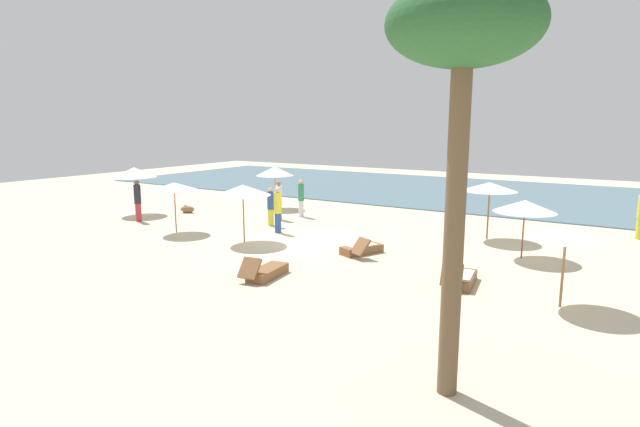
{
  "coord_description": "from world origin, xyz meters",
  "views": [
    {
      "loc": [
        10.46,
        -15.55,
        4.46
      ],
      "look_at": [
        0.5,
        0.23,
        1.1
      ],
      "focal_mm": 28.37,
      "sensor_mm": 36.0,
      "label": 1
    }
  ],
  "objects_px": {
    "umbrella_3": "(174,186)",
    "person_5": "(271,206)",
    "lounger_0": "(462,279)",
    "palm_1": "(463,41)",
    "person_2": "(301,198)",
    "lounger_1": "(266,272)",
    "umbrella_2": "(525,206)",
    "umbrella_5": "(243,190)",
    "person_3": "(138,200)",
    "person_4": "(278,209)",
    "lounger_2": "(362,249)",
    "person_0": "(279,200)",
    "dog": "(187,209)",
    "umbrella_1": "(566,232)",
    "umbrella_0": "(490,187)",
    "umbrella_6": "(275,171)",
    "umbrella_4": "(134,172)"
  },
  "relations": [
    {
      "from": "lounger_0",
      "to": "person_2",
      "type": "bearing_deg",
      "value": 147.18
    },
    {
      "from": "person_4",
      "to": "person_5",
      "type": "relative_size",
      "value": 1.11
    },
    {
      "from": "umbrella_3",
      "to": "person_5",
      "type": "height_order",
      "value": "umbrella_3"
    },
    {
      "from": "lounger_0",
      "to": "palm_1",
      "type": "bearing_deg",
      "value": -75.48
    },
    {
      "from": "person_0",
      "to": "palm_1",
      "type": "distance_m",
      "value": 16.55
    },
    {
      "from": "umbrella_2",
      "to": "person_2",
      "type": "distance_m",
      "value": 10.8
    },
    {
      "from": "umbrella_3",
      "to": "lounger_2",
      "type": "relative_size",
      "value": 1.16
    },
    {
      "from": "person_2",
      "to": "lounger_1",
      "type": "bearing_deg",
      "value": -61.68
    },
    {
      "from": "lounger_2",
      "to": "person_4",
      "type": "height_order",
      "value": "person_4"
    },
    {
      "from": "umbrella_0",
      "to": "palm_1",
      "type": "bearing_deg",
      "value": -78.79
    },
    {
      "from": "palm_1",
      "to": "person_5",
      "type": "bearing_deg",
      "value": 139.39
    },
    {
      "from": "umbrella_2",
      "to": "person_3",
      "type": "bearing_deg",
      "value": -170.77
    },
    {
      "from": "umbrella_1",
      "to": "lounger_1",
      "type": "height_order",
      "value": "umbrella_1"
    },
    {
      "from": "umbrella_5",
      "to": "dog",
      "type": "xyz_separation_m",
      "value": [
        -6.58,
        3.31,
        -1.8
      ]
    },
    {
      "from": "umbrella_2",
      "to": "umbrella_4",
      "type": "xyz_separation_m",
      "value": [
        -17.73,
        -1.48,
        0.32
      ]
    },
    {
      "from": "umbrella_2",
      "to": "lounger_0",
      "type": "relative_size",
      "value": 1.19
    },
    {
      "from": "umbrella_0",
      "to": "umbrella_3",
      "type": "bearing_deg",
      "value": -153.55
    },
    {
      "from": "umbrella_1",
      "to": "person_5",
      "type": "xyz_separation_m",
      "value": [
        -12.11,
        4.09,
        -1.02
      ]
    },
    {
      "from": "lounger_0",
      "to": "palm_1",
      "type": "relative_size",
      "value": 0.26
    },
    {
      "from": "umbrella_2",
      "to": "umbrella_3",
      "type": "bearing_deg",
      "value": -165.38
    },
    {
      "from": "palm_1",
      "to": "person_0",
      "type": "bearing_deg",
      "value": 137.05
    },
    {
      "from": "umbrella_5",
      "to": "umbrella_6",
      "type": "xyz_separation_m",
      "value": [
        -3.66,
        6.76,
        -0.02
      ]
    },
    {
      "from": "lounger_2",
      "to": "umbrella_2",
      "type": "bearing_deg",
      "value": 26.38
    },
    {
      "from": "lounger_0",
      "to": "umbrella_0",
      "type": "bearing_deg",
      "value": 98.02
    },
    {
      "from": "umbrella_4",
      "to": "lounger_1",
      "type": "bearing_deg",
      "value": -21.95
    },
    {
      "from": "lounger_2",
      "to": "umbrella_1",
      "type": "bearing_deg",
      "value": -16.3
    },
    {
      "from": "umbrella_0",
      "to": "lounger_0",
      "type": "xyz_separation_m",
      "value": [
        0.86,
        -6.1,
        -1.87
      ]
    },
    {
      "from": "person_2",
      "to": "palm_1",
      "type": "height_order",
      "value": "palm_1"
    },
    {
      "from": "umbrella_3",
      "to": "person_2",
      "type": "relative_size",
      "value": 1.16
    },
    {
      "from": "umbrella_2",
      "to": "person_3",
      "type": "relative_size",
      "value": 1.05
    },
    {
      "from": "umbrella_2",
      "to": "lounger_2",
      "type": "xyz_separation_m",
      "value": [
        -4.77,
        -2.37,
        -1.59
      ]
    },
    {
      "from": "lounger_2",
      "to": "person_3",
      "type": "distance_m",
      "value": 11.39
    },
    {
      "from": "lounger_0",
      "to": "person_0",
      "type": "height_order",
      "value": "person_0"
    },
    {
      "from": "person_5",
      "to": "dog",
      "type": "xyz_separation_m",
      "value": [
        -5.54,
        0.32,
        -0.67
      ]
    },
    {
      "from": "umbrella_1",
      "to": "palm_1",
      "type": "bearing_deg",
      "value": -101.11
    },
    {
      "from": "umbrella_6",
      "to": "person_0",
      "type": "relative_size",
      "value": 1.22
    },
    {
      "from": "umbrella_1",
      "to": "umbrella_5",
      "type": "distance_m",
      "value": 11.12
    },
    {
      "from": "person_4",
      "to": "person_5",
      "type": "xyz_separation_m",
      "value": [
        -1.12,
        0.97,
        -0.1
      ]
    },
    {
      "from": "person_2",
      "to": "palm_1",
      "type": "relative_size",
      "value": 0.27
    },
    {
      "from": "umbrella_5",
      "to": "person_2",
      "type": "relative_size",
      "value": 1.23
    },
    {
      "from": "person_0",
      "to": "dog",
      "type": "distance_m",
      "value": 5.14
    },
    {
      "from": "umbrella_6",
      "to": "palm_1",
      "type": "bearing_deg",
      "value": -44.1
    },
    {
      "from": "umbrella_5",
      "to": "umbrella_6",
      "type": "relative_size",
      "value": 0.99
    },
    {
      "from": "person_2",
      "to": "dog",
      "type": "distance_m",
      "value": 5.9
    },
    {
      "from": "person_2",
      "to": "person_4",
      "type": "xyz_separation_m",
      "value": [
        1.24,
        -3.49,
        0.05
      ]
    },
    {
      "from": "umbrella_4",
      "to": "umbrella_6",
      "type": "distance_m",
      "value": 6.93
    },
    {
      "from": "umbrella_1",
      "to": "person_4",
      "type": "height_order",
      "value": "umbrella_1"
    },
    {
      "from": "umbrella_1",
      "to": "person_0",
      "type": "bearing_deg",
      "value": 156.86
    },
    {
      "from": "umbrella_1",
      "to": "lounger_0",
      "type": "xyz_separation_m",
      "value": [
        -2.55,
        0.36,
        -1.7
      ]
    },
    {
      "from": "umbrella_0",
      "to": "person_0",
      "type": "distance_m",
      "value": 9.39
    }
  ]
}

